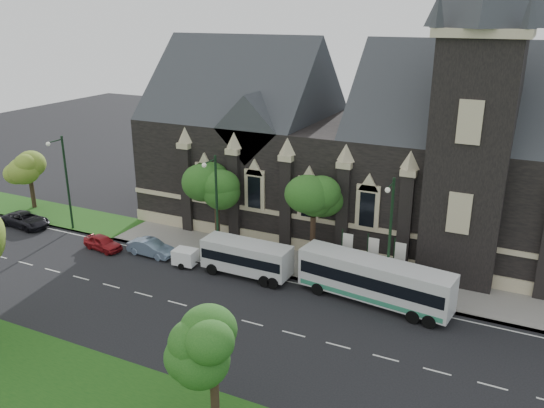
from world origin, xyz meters
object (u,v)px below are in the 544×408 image
Objects in this scene: tree_walk_left at (219,181)px; banner_flag_right at (397,259)px; banner_flag_center at (371,254)px; shuttle_bus at (247,257)px; street_lamp_near at (389,233)px; tree_walk_far at (31,166)px; sedan at (151,248)px; street_lamp_far at (65,178)px; tree_walk_right at (317,195)px; tree_park_east at (218,347)px; banner_flag_left at (345,249)px; car_far_black at (26,220)px; street_lamp_mid at (215,204)px; car_far_red at (103,243)px; box_trailer at (185,257)px; tour_coach at (374,280)px.

banner_flag_right is (16.08, -1.70, -3.35)m from tree_walk_left.
shuttle_bus is at bearing -161.90° from banner_flag_center.
tree_walk_far is at bearing 175.34° from street_lamp_near.
street_lamp_far is at bearing 84.67° from sedan.
street_lamp_far is (-23.21, -3.62, -0.71)m from tree_walk_right.
tree_walk_right is 1.95× the size of banner_flag_right.
tree_park_east is 1.57× the size of banner_flag_center.
street_lamp_near is at bearing 0.00° from street_lamp_far.
tree_walk_right is 7.72m from street_lamp_near.
banner_flag_left is at bearing -8.02° from tree_walk_left.
tree_walk_right is at bearing 161.36° from banner_flag_center.
car_far_black is at bearing -165.90° from tree_walk_left.
banner_flag_right reaches higher than shuttle_bus.
sedan is at bearing -13.49° from tree_walk_far.
banner_flag_right is (30.29, 1.91, -2.73)m from street_lamp_far.
banner_flag_right reaches higher than car_far_black.
street_lamp_mid reaches higher than banner_flag_center.
tree_walk_far is 1.67× the size of car_far_red.
street_lamp_near is at bearing -27.18° from banner_flag_left.
tree_walk_right is 31.06m from tree_walk_far.
banner_flag_left is 1.00× the size of banner_flag_center.
car_far_red is at bearing -168.89° from banner_flag_left.
banner_flag_left is 12.84m from box_trailer.
street_lamp_mid is at bearing -172.40° from banner_flag_right.
tour_coach is at bearing -16.50° from tree_walk_left.
tree_walk_left is 0.85× the size of street_lamp_mid.
tree_park_east is 1.26× the size of car_far_black.
street_lamp_near reaches higher than box_trailer.
tree_walk_far is 22.74m from box_trailer.
tree_walk_right is 23.50m from street_lamp_far.
tree_walk_left is 22.06m from tree_walk_far.
tree_park_east is at bearing -81.58° from tree_walk_right.
banner_flag_left is 1.00× the size of banner_flag_right.
shuttle_bus is (-8.96, -2.93, -0.80)m from banner_flag_center.
street_lamp_far reaches higher than banner_flag_right.
tree_walk_right reaches higher than banner_flag_right.
tree_walk_right is at bearing -75.42° from car_far_black.
car_far_black is (-27.78, -4.72, -5.13)m from tree_walk_right.
street_lamp_mid reaches higher than sedan.
tour_coach reaches higher than shuttle_bus.
tree_walk_right reaches higher than tree_walk_left.
street_lamp_near is at bearing -84.70° from sedan.
street_lamp_mid is (-7.21, -3.62, -0.71)m from tree_walk_right.
shuttle_bus is 9.11m from sedan.
box_trailer is (-16.21, -3.64, -1.57)m from banner_flag_right.
street_lamp_far is 2.14× the size of sedan.
banner_flag_center is 1.00× the size of banner_flag_right.
car_far_red is (-8.42, -5.73, -5.10)m from tree_walk_left.
box_trailer is (21.90, -4.81, -3.81)m from tree_walk_far.
banner_flag_left is 16.42m from sedan.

